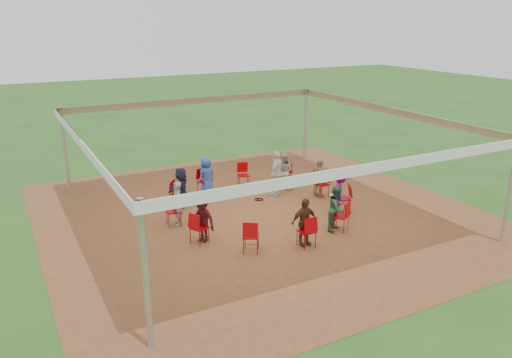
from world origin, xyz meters
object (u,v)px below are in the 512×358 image
chair_2 (285,176)px  chair_3 (243,175)px  chair_0 (344,199)px  chair_10 (340,216)px  chair_4 (205,181)px  cable_coil (259,199)px  person_seated_4 (181,188)px  person_seated_5 (177,204)px  person_seated_0 (340,192)px  person_seated_7 (304,222)px  chair_9 (306,231)px  person_seated_2 (284,171)px  standing_person (277,173)px  chair_6 (173,211)px  person_seated_1 (319,179)px  person_seated_6 (202,219)px  person_seated_3 (207,176)px  chair_5 (178,194)px  chair_7 (199,228)px  laptop (335,193)px  chair_1 (322,184)px  person_seated_8 (337,208)px  chair_8 (251,236)px

chair_2 → chair_3: size_ratio=1.00×
chair_0 → chair_10: (-1.00, -1.16, 0.00)m
chair_4 → cable_coil: bearing=116.1°
person_seated_4 → person_seated_5: 1.46m
chair_2 → person_seated_0: (0.31, -2.85, 0.23)m
chair_0 → person_seated_7: (-2.46, -1.47, 0.23)m
chair_9 → person_seated_2: (1.95, 4.41, 0.23)m
chair_3 → standing_person: bearing=133.0°
chair_9 → chair_6: bearing=130.9°
person_seated_1 → person_seated_6: (-4.92, -1.46, 0.00)m
person_seated_3 → person_seated_7: same height
chair_3 → chair_9: size_ratio=1.00×
chair_6 → person_seated_0: person_seated_0 is taller
chair_5 → person_seated_7: 4.83m
person_seated_6 → person_seated_3: bearing=130.9°
chair_7 → chair_9: same height
chair_5 → laptop: chair_5 is taller
chair_9 → person_seated_2: person_seated_2 is taller
chair_1 → person_seated_3: person_seated_3 is taller
chair_1 → chair_4: same height
person_seated_6 → person_seated_8: (3.76, -1.10, 0.00)m
chair_4 → person_seated_1: (3.33, -2.23, 0.23)m
chair_0 → chair_4: same height
chair_4 → person_seated_5: person_seated_5 is taller
chair_4 → chair_8: size_ratio=1.00×
person_seated_4 → standing_person: (3.38, -0.39, 0.12)m
chair_5 → person_seated_8: size_ratio=0.67×
chair_2 → chair_10: (-0.57, -4.06, 0.00)m
chair_0 → person_seated_8: 1.52m
chair_4 → person_seated_6: size_ratio=0.67×
person_seated_8 → chair_9: bearing=168.0°
chair_7 → person_seated_4: size_ratio=0.67×
chair_9 → person_seated_8: person_seated_8 is taller
person_seated_6 → standing_person: (3.77, 2.38, 0.12)m
chair_6 → chair_3: bearing=130.9°
chair_0 → chair_8: same height
chair_1 → person_seated_2: person_seated_2 is taller
chair_0 → person_seated_1: 1.52m
chair_1 → chair_9: 4.10m
chair_9 → chair_4: bearing=98.2°
chair_0 → person_seated_0: (-0.11, 0.05, 0.23)m
person_seated_4 → person_seated_3: bearing=163.6°
chair_4 → person_seated_6: (-1.59, -3.68, 0.23)m
chair_5 → chair_9: size_ratio=1.00×
person_seated_0 → person_seated_8: 1.46m
person_seated_8 → chair_0: bearing=12.0°
chair_2 → person_seated_5: 4.83m
chair_4 → person_seated_7: (0.77, -5.19, 0.23)m
chair_0 → chair_5: (-4.52, 2.89, 0.00)m
person_seated_2 → person_seated_4: size_ratio=1.00×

